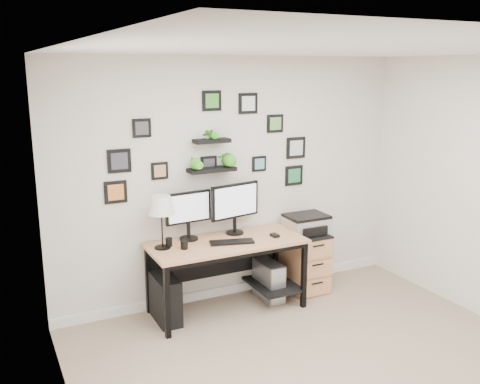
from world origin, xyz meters
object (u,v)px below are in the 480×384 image
pc_tower_black (165,299)px  printer (306,224)px  monitor_right (235,204)px  file_cabinet (304,261)px  desk (228,251)px  monitor_left (188,212)px  table_lamp (161,206)px  pc_tower_grey (269,281)px  mug (184,245)px

pc_tower_black → printer: bearing=1.8°
monitor_right → file_cabinet: bearing=-7.1°
desk → monitor_left: (-0.36, 0.19, 0.42)m
table_lamp → printer: 1.73m
monitor_right → pc_tower_grey: 0.94m
file_cabinet → printer: (0.01, 0.00, 0.44)m
monitor_left → file_cabinet: bearing=-5.4°
file_cabinet → monitor_left: bearing=174.6°
monitor_right → desk: bearing=-133.8°
table_lamp → printer: table_lamp is taller
monitor_left → mug: bearing=-120.2°
pc_tower_black → printer: 1.77m
table_lamp → mug: (0.18, -0.12, -0.38)m
monitor_left → pc_tower_grey: (0.85, -0.18, -0.84)m
desk → printer: 1.01m
desk → pc_tower_grey: size_ratio=3.75×
monitor_right → mug: monitor_right is taller
desk → pc_tower_black: (-0.69, 0.01, -0.39)m
pc_tower_black → table_lamp: bearing=82.6°
pc_tower_grey → monitor_left: bearing=168.2°
mug → table_lamp: bearing=147.7°
pc_tower_grey → mug: bearing=-176.1°
desk → mug: mug is taller
printer → monitor_right: bearing=173.2°
mug → file_cabinet: 1.55m
table_lamp → pc_tower_black: table_lamp is taller
printer → desk: bearing=-176.5°
monitor_left → monitor_right: size_ratio=0.87×
table_lamp → pc_tower_black: size_ratio=1.13×
file_cabinet → printer: printer is taller
pc_tower_grey → file_cabinet: file_cabinet is taller
monitor_right → pc_tower_black: 1.20m
pc_tower_black → pc_tower_grey: (1.18, -0.00, -0.02)m
table_lamp → pc_tower_grey: table_lamp is taller
monitor_right → printer: monitor_right is taller
monitor_right → mug: bearing=-161.5°
desk → table_lamp: (-0.69, 0.06, 0.55)m
monitor_left → table_lamp: bearing=-158.3°
table_lamp → mug: table_lamp is taller
monitor_left → table_lamp: size_ratio=0.96×
printer → mug: bearing=-175.4°
monitor_right → pc_tower_grey: bearing=-24.4°
monitor_right → mug: (-0.66, -0.22, -0.28)m
pc_tower_black → printer: (1.68, 0.05, 0.54)m
table_lamp → pc_tower_grey: (1.17, -0.05, -0.96)m
pc_tower_black → file_cabinet: (1.67, 0.05, 0.10)m
monitor_left → monitor_right: monitor_right is taller
monitor_right → file_cabinet: 1.11m
table_lamp → printer: size_ratio=1.16×
pc_tower_grey → printer: 0.76m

